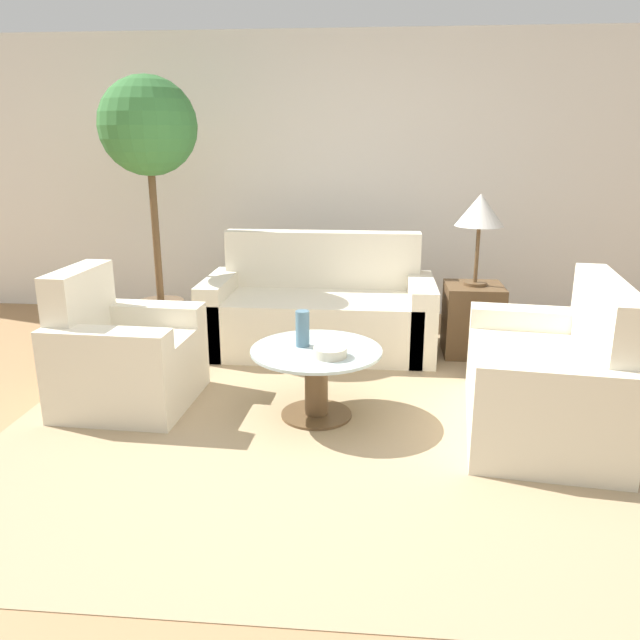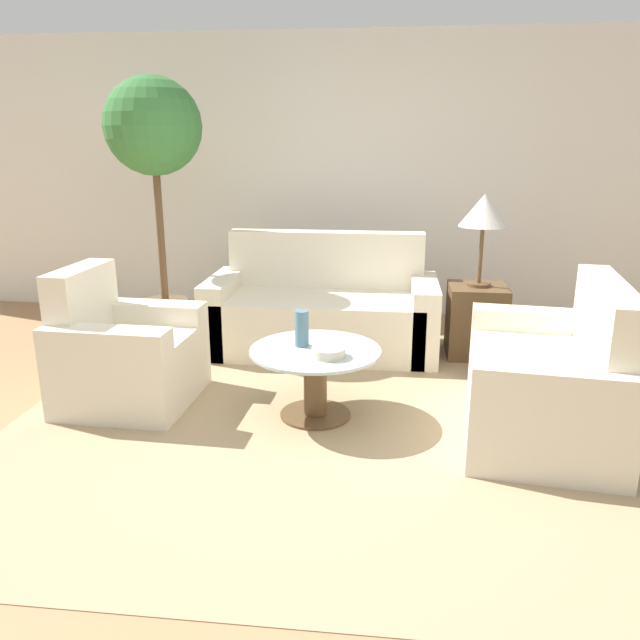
# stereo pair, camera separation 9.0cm
# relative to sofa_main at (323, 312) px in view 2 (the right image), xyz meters

# --- Properties ---
(ground_plane) EXTENTS (14.00, 14.00, 0.00)m
(ground_plane) POSITION_rel_sofa_main_xyz_m (0.14, -1.93, -0.30)
(ground_plane) COLOR #9E754C
(wall_back) EXTENTS (10.00, 0.06, 2.60)m
(wall_back) POSITION_rel_sofa_main_xyz_m (0.14, 1.14, 1.00)
(wall_back) COLOR white
(wall_back) RESTS_ON ground_plane
(rug) EXTENTS (3.64, 3.51, 0.01)m
(rug) POSITION_rel_sofa_main_xyz_m (0.10, -1.34, -0.29)
(rug) COLOR tan
(rug) RESTS_ON ground_plane
(sofa_main) EXTENTS (1.82, 0.85, 0.92)m
(sofa_main) POSITION_rel_sofa_main_xyz_m (0.00, 0.00, 0.00)
(sofa_main) COLOR beige
(sofa_main) RESTS_ON ground_plane
(armchair) EXTENTS (0.82, 0.85, 0.88)m
(armchair) POSITION_rel_sofa_main_xyz_m (-1.17, -1.24, -0.00)
(armchair) COLOR beige
(armchair) RESTS_ON ground_plane
(loveseat) EXTENTS (0.96, 1.39, 0.90)m
(loveseat) POSITION_rel_sofa_main_xyz_m (1.49, -1.39, -0.00)
(loveseat) COLOR beige
(loveseat) RESTS_ON ground_plane
(coffee_table) EXTENTS (0.80, 0.80, 0.44)m
(coffee_table) POSITION_rel_sofa_main_xyz_m (0.10, -1.34, -0.01)
(coffee_table) COLOR brown
(coffee_table) RESTS_ON ground_plane
(side_table) EXTENTS (0.44, 0.44, 0.56)m
(side_table) POSITION_rel_sofa_main_xyz_m (1.22, -0.05, -0.02)
(side_table) COLOR brown
(side_table) RESTS_ON ground_plane
(table_lamp) EXTENTS (0.37, 0.37, 0.70)m
(table_lamp) POSITION_rel_sofa_main_xyz_m (1.22, -0.05, 0.83)
(table_lamp) COLOR brown
(table_lamp) RESTS_ON side_table
(potted_plant) EXTENTS (0.77, 0.77, 2.14)m
(potted_plant) POSITION_rel_sofa_main_xyz_m (-1.36, 0.09, 1.29)
(potted_plant) COLOR brown
(potted_plant) RESTS_ON ground_plane
(vase) EXTENTS (0.09, 0.09, 0.22)m
(vase) POSITION_rel_sofa_main_xyz_m (0.01, -1.29, 0.25)
(vase) COLOR slate
(vase) RESTS_ON coffee_table
(bowl) EXTENTS (0.20, 0.20, 0.06)m
(bowl) POSITION_rel_sofa_main_xyz_m (0.19, -1.47, 0.17)
(bowl) COLOR beige
(bowl) RESTS_ON coffee_table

